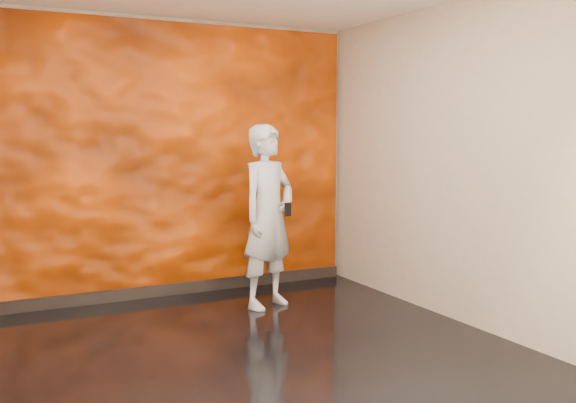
# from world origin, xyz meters

# --- Properties ---
(room) EXTENTS (4.02, 4.02, 2.81)m
(room) POSITION_xyz_m (0.00, 0.00, 1.40)
(room) COLOR black
(room) RESTS_ON ground
(feature_wall) EXTENTS (3.90, 0.06, 2.75)m
(feature_wall) POSITION_xyz_m (0.00, 1.96, 1.38)
(feature_wall) COLOR #F54C00
(feature_wall) RESTS_ON ground
(baseboard) EXTENTS (3.90, 0.04, 0.12)m
(baseboard) POSITION_xyz_m (0.00, 1.92, 0.06)
(baseboard) COLOR black
(baseboard) RESTS_ON ground
(man) EXTENTS (0.75, 0.63, 1.74)m
(man) POSITION_xyz_m (0.71, 1.10, 0.87)
(man) COLOR #9397A1
(man) RESTS_ON ground
(phone) EXTENTS (0.07, 0.02, 0.13)m
(phone) POSITION_xyz_m (0.80, 0.87, 0.96)
(phone) COLOR black
(phone) RESTS_ON man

